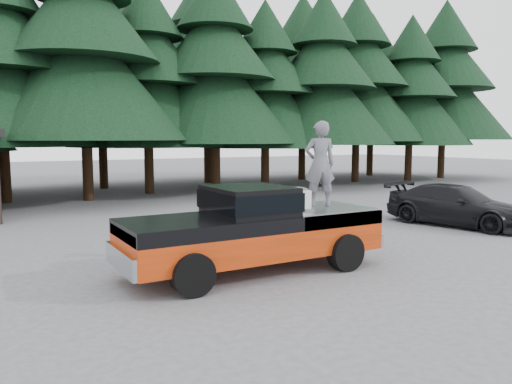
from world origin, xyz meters
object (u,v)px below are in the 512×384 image
man_on_bed (320,164)px  air_compressor (294,201)px  parked_car (457,205)px  pickup_truck (253,242)px

man_on_bed → air_compressor: bearing=35.0°
air_compressor → man_on_bed: man_on_bed is taller
parked_car → man_on_bed: bearing=179.5°
air_compressor → parked_car: bearing=27.5°
pickup_truck → air_compressor: 1.34m
pickup_truck → air_compressor: bearing=-8.6°
air_compressor → man_on_bed: 1.24m
man_on_bed → parked_car: bearing=-147.4°
man_on_bed → parked_car: man_on_bed is taller
pickup_truck → man_on_bed: (1.91, 0.10, 1.69)m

